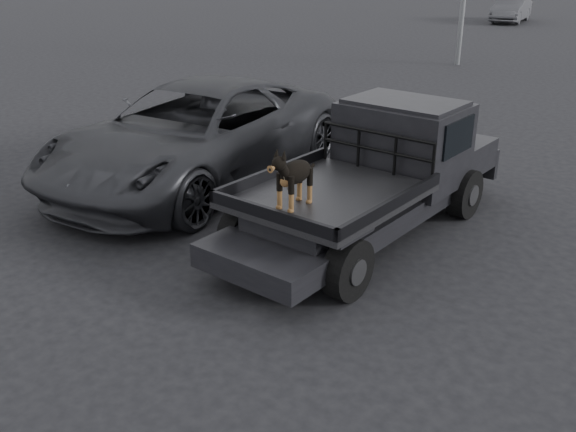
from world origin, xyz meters
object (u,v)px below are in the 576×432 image
Objects in this scene: distant_car_a at (511,9)px; flatbed_ute at (366,204)px; parked_suv at (196,134)px; dog at (295,177)px.

flatbed_ute is at bearing -82.85° from distant_car_a.
flatbed_ute is 0.88× the size of parked_suv.
distant_car_a is (-5.61, 29.38, -0.15)m from parked_suv.
parked_suv is 29.91m from distant_car_a.
dog is at bearing -33.75° from parked_suv.
dog is at bearing -92.29° from flatbed_ute.
dog is 0.17× the size of distant_car_a.
parked_suv is 1.45× the size of distant_car_a.
dog is at bearing -83.79° from distant_car_a.
dog reaches higher than flatbed_ute.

